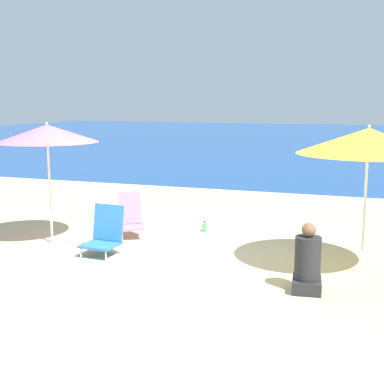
% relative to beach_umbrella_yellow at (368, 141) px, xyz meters
% --- Properties ---
extents(ground_plane, '(60.00, 60.00, 0.00)m').
position_rel_beach_umbrella_yellow_xyz_m(ground_plane, '(-2.54, -0.41, -1.83)').
color(ground_plane, '#C6B284').
extents(sea_water, '(60.00, 40.00, 0.01)m').
position_rel_beach_umbrella_yellow_xyz_m(sea_water, '(-2.54, 26.05, -1.82)').
color(sea_water, '#19478C').
rests_on(sea_water, ground).
extents(beach_umbrella_yellow, '(1.90, 1.90, 2.04)m').
position_rel_beach_umbrella_yellow_xyz_m(beach_umbrella_yellow, '(0.00, 0.00, 0.00)').
color(beach_umbrella_yellow, white).
rests_on(beach_umbrella_yellow, ground).
extents(beach_umbrella_pink, '(1.65, 1.65, 2.01)m').
position_rel_beach_umbrella_yellow_xyz_m(beach_umbrella_pink, '(-4.96, -0.07, 0.00)').
color(beach_umbrella_pink, white).
rests_on(beach_umbrella_pink, ground).
extents(beach_chair_pink, '(0.61, 0.64, 0.78)m').
position_rel_beach_umbrella_yellow_xyz_m(beach_chair_pink, '(-3.89, 0.73, -1.46)').
color(beach_chair_pink, silver).
rests_on(beach_chair_pink, ground).
extents(beach_chair_blue, '(0.55, 0.59, 0.76)m').
position_rel_beach_umbrella_yellow_xyz_m(beach_chair_blue, '(-3.80, -0.35, -1.50)').
color(beach_chair_blue, silver).
rests_on(beach_chair_blue, ground).
extents(person_seated_near, '(0.40, 0.46, 0.88)m').
position_rel_beach_umbrella_yellow_xyz_m(person_seated_near, '(-0.62, -1.00, -1.47)').
color(person_seated_near, '#262628').
rests_on(person_seated_near, ground).
extents(water_bottle, '(0.08, 0.08, 0.20)m').
position_rel_beach_umbrella_yellow_xyz_m(water_bottle, '(-2.78, 1.50, -1.75)').
color(water_bottle, '#4CB266').
rests_on(water_bottle, ground).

